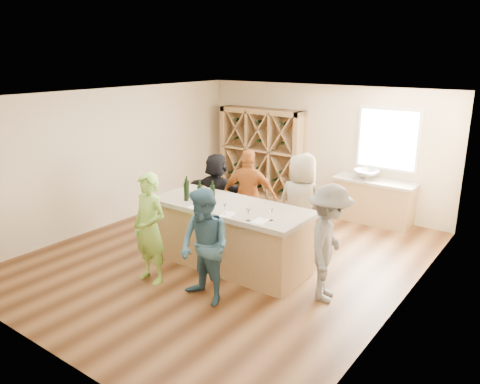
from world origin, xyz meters
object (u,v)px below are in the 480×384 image
Objects in this scene: wine_bottle_c at (200,192)px; person_server at (329,243)px; wine_bottle_a at (187,190)px; wine_bottle_d at (200,195)px; person_near_right at (205,247)px; wine_bottle_e at (213,195)px; person_near_left at (150,228)px; person_far_right at (301,206)px; person_far_left at (217,193)px; wine_rack at (261,154)px; tasting_counter_base at (231,238)px; wine_bottle_b at (186,192)px; sink at (366,174)px; person_far_mid at (249,196)px.

wine_bottle_c is 2.39m from person_server.
wine_bottle_a reaches higher than wine_bottle_d.
person_server is (1.38, 1.10, 0.02)m from person_near_right.
wine_bottle_e is 0.18× the size of person_server.
person_near_left is at bearing -170.22° from person_near_right.
wine_bottle_d is at bearing 44.73° from person_far_right.
person_near_left is 2.37m from person_far_left.
wine_bottle_c is 0.16× the size of person_server.
wine_rack is 7.00× the size of wine_bottle_e.
person_far_left is (-1.21, 1.13, 0.30)m from tasting_counter_base.
wine_bottle_b is (1.04, -3.82, 0.13)m from wine_rack.
wine_rack is 4.05m from wine_bottle_d.
person_near_left is 1.01× the size of person_server.
tasting_counter_base is at bearing 20.41° from wine_bottle_b.
wine_bottle_a reaches higher than tasting_counter_base.
wine_bottle_a is 1.99m from person_far_right.
sink is at bearing 70.01° from wine_bottle_d.
wine_bottle_d is (0.38, -0.11, -0.00)m from wine_bottle_a.
sink is at bearing 67.40° from wine_bottle_c.
wine_bottle_a is at bearing 76.18° from person_server.
wine_rack is 0.85× the size of tasting_counter_base.
wine_bottle_a is 0.99× the size of wine_bottle_e.
person_near_left reaches higher than wine_bottle_b.
wine_bottle_b is (0.08, -0.11, -0.00)m from wine_bottle_a.
wine_bottle_a reaches higher than sink.
wine_bottle_c is 0.88× the size of wine_bottle_d.
person_near_left is 1.04× the size of person_near_right.
wine_bottle_e is at bearing -67.81° from wine_rack.
wine_rack is 3.84m from wine_bottle_a.
tasting_counter_base is at bearing 10.99° from wine_bottle_c.
tasting_counter_base is 1.07m from wine_bottle_b.
wine_bottle_e reaches higher than sink.
wine_bottle_a is (0.96, -3.72, 0.14)m from wine_rack.
person_far_mid is (-2.19, 1.14, 0.03)m from person_server.
person_near_left is (-0.24, -0.90, -0.36)m from wine_bottle_d.
person_far_left is (-3.01, 1.20, -0.07)m from person_server.
sink is 2.01× the size of wine_bottle_c.
person_far_right is (1.12, -0.02, 0.04)m from person_far_mid.
tasting_counter_base is 1.41× the size of person_far_right.
wine_bottle_a is 1.63m from person_near_right.
person_near_left is (-1.61, -4.65, -0.14)m from sink.
wine_bottle_a is 1.01× the size of wine_bottle_b.
person_server is 3.24m from person_far_left.
tasting_counter_base is (-0.94, -3.48, -0.51)m from sink.
person_far_mid is at bearing 119.36° from person_near_right.
person_near_left is at bearing 98.95° from person_far_left.
tasting_counter_base is 1.55× the size of person_near_right.
person_far_right reaches higher than wine_bottle_e.
tasting_counter_base is 9.65× the size of wine_bottle_c.
wine_bottle_a is 0.18× the size of person_far_mid.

